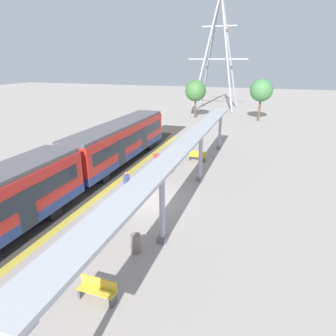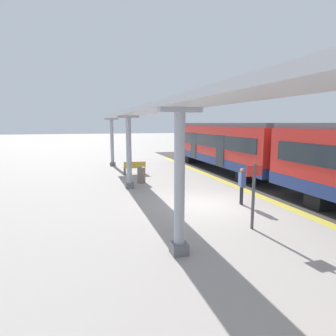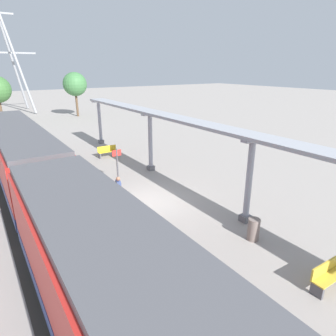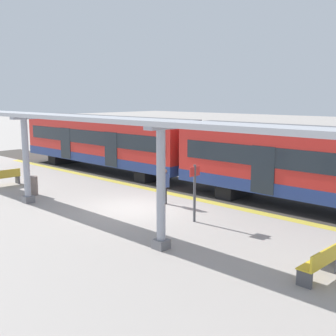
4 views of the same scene
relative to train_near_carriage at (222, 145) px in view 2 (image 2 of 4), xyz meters
name	(u,v)px [view 2 (image 2 of 4)]	position (x,y,z in m)	size (l,w,h in m)	color
ground_plane	(209,204)	(4.80, 8.41, -1.83)	(176.00, 176.00, 0.00)	#9D968F
tactile_edge_strip	(268,199)	(1.84, 8.41, -1.83)	(0.49, 33.69, 0.01)	gold
trackbed	(301,197)	(-0.01, 8.41, -1.83)	(3.20, 45.69, 0.01)	#38332D
train_near_carriage	(222,145)	(0.00, 0.00, 0.00)	(2.65, 14.19, 3.48)	red
canopy_pillar_nearest	(112,142)	(7.55, -4.58, 0.12)	(1.10, 0.44, 3.86)	slate
canopy_pillar_second	(129,152)	(7.55, 4.21, 0.12)	(1.10, 0.44, 3.86)	slate
canopy_pillar_third	(179,182)	(7.55, 12.62, 0.12)	(1.10, 0.44, 3.86)	slate
canopy_beam	(145,111)	(7.55, 8.53, 2.10)	(1.20, 27.02, 0.16)	#A8AAB2
bench_near_end	(135,168)	(6.51, -0.11, -1.39)	(1.51, 0.48, 0.86)	gold
trash_bin	(141,175)	(6.65, 3.01, -1.37)	(0.48, 0.48, 0.93)	slate
platform_info_sign	(254,190)	(4.62, 11.51, -0.51)	(0.56, 0.10, 2.20)	#4C4C51
passenger_waiting_near_edge	(242,182)	(3.44, 8.79, -0.85)	(0.31, 0.49, 1.58)	black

